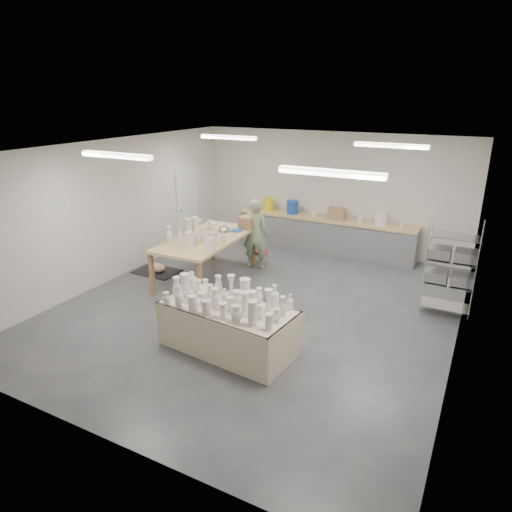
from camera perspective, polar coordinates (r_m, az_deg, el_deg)
The scene contains 9 objects.
room at distance 8.26m, azimuth -0.07°, elevation 6.92°, with size 8.00×8.02×3.00m.
back_counter at distance 11.83m, azimuth 8.48°, elevation 2.83°, with size 4.60×0.60×1.24m.
wire_shelf at distance 8.97m, azimuth 23.19°, elevation -1.27°, with size 0.88×0.48×1.80m.
drying_table at distance 7.31m, azimuth -3.57°, elevation -8.57°, with size 2.22×1.22×1.12m.
work_table at distance 9.88m, azimuth -6.07°, elevation 2.34°, with size 1.38×2.59×1.30m.
rug at distance 10.74m, azimuth -12.26°, elevation -1.90°, with size 1.00×0.70×0.02m, color black.
cat at distance 10.68m, azimuth -12.26°, elevation -1.42°, with size 0.46×0.35×0.19m.
potter at distance 10.50m, azimuth -0.09°, elevation 2.76°, with size 0.60×0.39×1.64m, color gray.
red_stool at distance 10.90m, azimuth 0.57°, elevation 0.40°, with size 0.42×0.42×0.31m.
Camera 1 is at (3.63, -7.05, 3.90)m, focal length 32.00 mm.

